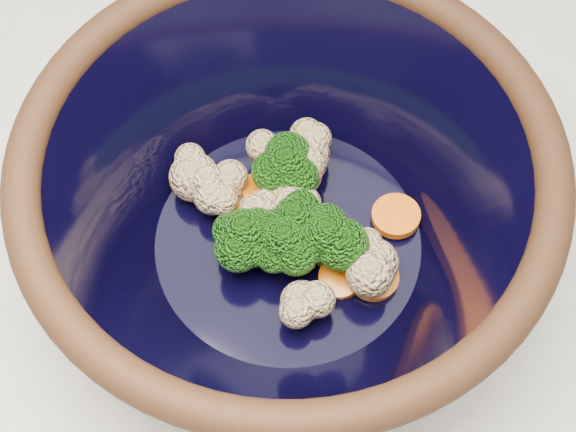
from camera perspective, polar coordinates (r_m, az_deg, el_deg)
counter at (r=0.98m, az=2.34°, el=-11.12°), size 1.20×1.20×0.90m
mixing_bowl at (r=0.47m, az=0.00°, el=0.76°), size 0.38×0.38×0.13m
vegetable_pile at (r=0.49m, az=-0.05°, el=0.28°), size 0.16×0.12×0.05m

